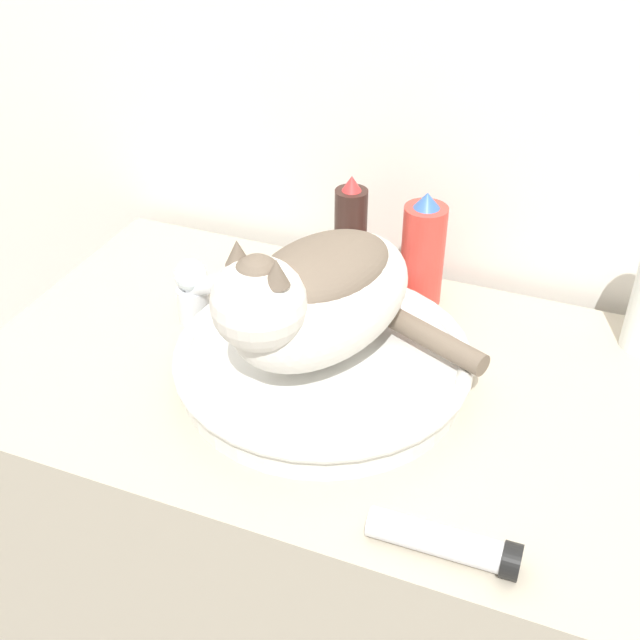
{
  "coord_description": "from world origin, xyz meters",
  "views": [
    {
      "loc": [
        0.29,
        -0.48,
        1.54
      ],
      "look_at": [
        0.0,
        0.24,
        0.99
      ],
      "focal_mm": 45.0,
      "sensor_mm": 36.0,
      "label": 1
    }
  ],
  "objects_px": {
    "spray_bottle_trigger": "(423,253)",
    "cream_tube": "(445,542)",
    "hairspray_can_black": "(350,237)",
    "cat": "(316,295)",
    "faucet": "(198,288)"
  },
  "relations": [
    {
      "from": "spray_bottle_trigger",
      "to": "cream_tube",
      "type": "relative_size",
      "value": 1.12
    },
    {
      "from": "hairspray_can_black",
      "to": "cream_tube",
      "type": "bearing_deg",
      "value": -59.28
    },
    {
      "from": "spray_bottle_trigger",
      "to": "cream_tube",
      "type": "distance_m",
      "value": 0.46
    },
    {
      "from": "cat",
      "to": "spray_bottle_trigger",
      "type": "xyz_separation_m",
      "value": [
        0.07,
        0.24,
        -0.06
      ]
    },
    {
      "from": "cat",
      "to": "hairspray_can_black",
      "type": "distance_m",
      "value": 0.25
    },
    {
      "from": "cat",
      "to": "spray_bottle_trigger",
      "type": "relative_size",
      "value": 1.86
    },
    {
      "from": "hairspray_can_black",
      "to": "cream_tube",
      "type": "distance_m",
      "value": 0.5
    },
    {
      "from": "cat",
      "to": "faucet",
      "type": "bearing_deg",
      "value": -88.12
    },
    {
      "from": "faucet",
      "to": "spray_bottle_trigger",
      "type": "relative_size",
      "value": 0.73
    },
    {
      "from": "faucet",
      "to": "hairspray_can_black",
      "type": "distance_m",
      "value": 0.23
    },
    {
      "from": "faucet",
      "to": "cream_tube",
      "type": "height_order",
      "value": "faucet"
    },
    {
      "from": "faucet",
      "to": "spray_bottle_trigger",
      "type": "distance_m",
      "value": 0.32
    },
    {
      "from": "hairspray_can_black",
      "to": "cream_tube",
      "type": "xyz_separation_m",
      "value": [
        0.25,
        -0.43,
        -0.07
      ]
    },
    {
      "from": "faucet",
      "to": "hairspray_can_black",
      "type": "height_order",
      "value": "hairspray_can_black"
    },
    {
      "from": "hairspray_can_black",
      "to": "spray_bottle_trigger",
      "type": "bearing_deg",
      "value": 0.0
    }
  ]
}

